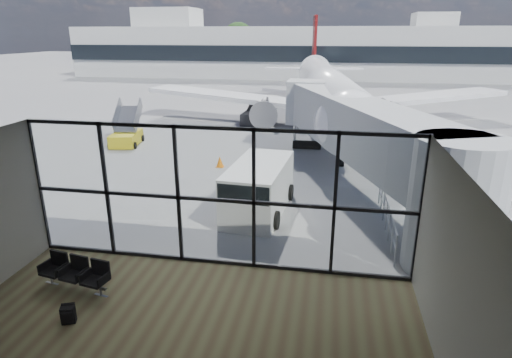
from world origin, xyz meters
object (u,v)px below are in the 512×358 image
(backpack, at_px, (68,315))
(service_van, at_px, (258,188))
(mobile_stairs, at_px, (127,136))
(belt_loader, at_px, (253,117))
(seating_row, at_px, (77,271))
(airliner, at_px, (324,88))

(backpack, relative_size, service_van, 0.11)
(mobile_stairs, bearing_deg, belt_loader, 39.86)
(seating_row, height_order, mobile_stairs, mobile_stairs)
(backpack, xyz_separation_m, belt_loader, (-0.03, 25.82, 0.33))
(airliner, relative_size, mobile_stairs, 9.93)
(seating_row, bearing_deg, backpack, -56.17)
(airliner, bearing_deg, mobile_stairs, -145.60)
(seating_row, distance_m, backpack, 1.69)
(seating_row, xyz_separation_m, mobile_stairs, (-6.32, 16.02, 0.02))
(airliner, bearing_deg, seating_row, -109.34)
(airliner, bearing_deg, service_van, -101.91)
(backpack, distance_m, airliner, 28.96)
(seating_row, xyz_separation_m, belt_loader, (0.64, 24.29, 0.04))
(backpack, height_order, belt_loader, belt_loader)
(airliner, bearing_deg, belt_loader, -162.14)
(airliner, distance_m, mobile_stairs, 16.67)
(backpack, bearing_deg, mobile_stairs, 90.46)
(belt_loader, bearing_deg, airliner, 27.13)
(seating_row, height_order, backpack, seating_row)
(service_van, distance_m, mobile_stairs, 14.26)
(service_van, distance_m, belt_loader, 18.23)
(seating_row, bearing_deg, mobile_stairs, 121.77)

